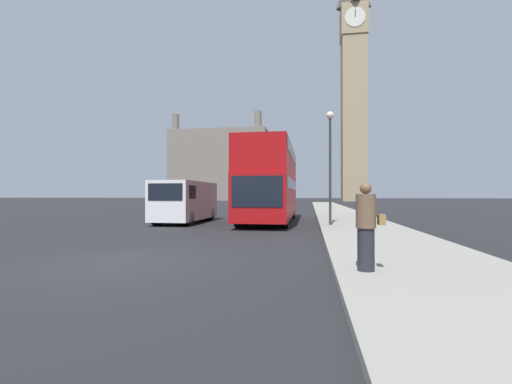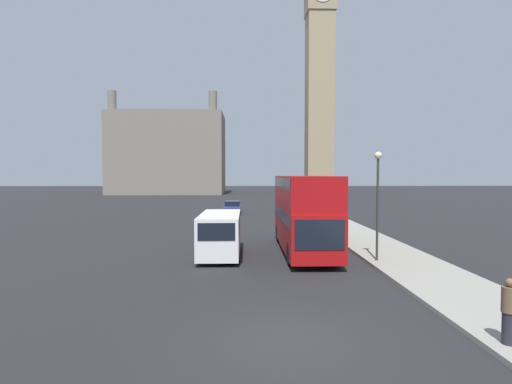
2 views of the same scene
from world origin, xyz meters
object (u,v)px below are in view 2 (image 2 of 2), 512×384
at_px(pedestrian, 509,311).
at_px(parked_sedan, 233,208).
at_px(red_double_decker_bus, 304,210).
at_px(street_lamp, 378,189).
at_px(white_van, 220,233).
at_px(clock_tower, 320,61).

relative_size(pedestrian, parked_sedan, 0.36).
height_order(red_double_decker_bus, street_lamp, street_lamp).
xyz_separation_m(red_double_decker_bus, pedestrian, (3.36, -13.11, -1.45)).
bearing_deg(red_double_decker_bus, parked_sedan, 102.07).
distance_m(street_lamp, parked_sedan, 27.59).
bearing_deg(white_van, pedestrian, -55.64).
height_order(white_van, parked_sedan, white_van).
bearing_deg(street_lamp, red_double_decker_bus, 136.11).
distance_m(pedestrian, street_lamp, 10.35).
xyz_separation_m(red_double_decker_bus, parked_sedan, (-4.92, 23.02, -1.79)).
height_order(red_double_decker_bus, parked_sedan, red_double_decker_bus).
bearing_deg(red_double_decker_bus, pedestrian, -75.62).
xyz_separation_m(red_double_decker_bus, white_van, (-4.74, -1.26, -1.18)).
bearing_deg(clock_tower, street_lamp, -97.95).
xyz_separation_m(clock_tower, white_van, (-17.69, -67.49, -28.47)).
xyz_separation_m(white_van, parked_sedan, (-0.18, 24.28, -0.60)).
bearing_deg(red_double_decker_bus, street_lamp, -43.89).
relative_size(clock_tower, street_lamp, 10.62).
distance_m(pedestrian, parked_sedan, 37.07).
distance_m(clock_tower, white_van, 75.36).
bearing_deg(clock_tower, red_double_decker_bus, -101.06).
relative_size(clock_tower, pedestrian, 34.30).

